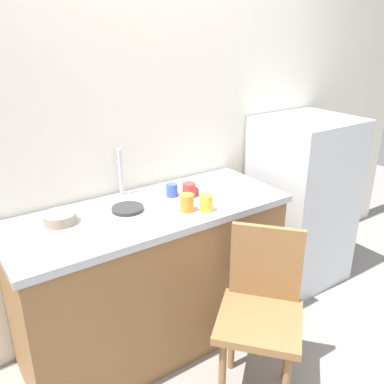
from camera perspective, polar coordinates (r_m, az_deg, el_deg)
back_wall at (r=2.54m, az=-5.11°, el=8.87°), size 4.80×0.10×2.45m
cabinet_base at (r=2.47m, az=-5.57°, el=-11.98°), size 1.50×0.60×0.84m
countertop at (r=2.25m, az=-5.98°, el=-2.61°), size 1.54×0.64×0.04m
faucet at (r=2.39m, az=-9.81°, el=2.68°), size 0.02×0.02×0.27m
refrigerator at (r=3.10m, az=14.72°, el=-1.28°), size 0.63×0.58×1.22m
chair at (r=2.15m, az=9.51°, el=-15.54°), size 0.56×0.56×0.89m
dish_tray at (r=2.43m, az=3.96°, el=0.51°), size 0.28×0.20×0.05m
terracotta_bowl at (r=2.15m, az=-17.74°, el=-3.45°), size 0.16×0.16×0.05m
hotplate at (r=2.22m, az=-8.86°, el=-2.29°), size 0.17×0.17×0.02m
cup_red at (r=2.36m, az=-0.40°, el=0.28°), size 0.08×0.08×0.08m
cup_blue at (r=2.37m, az=-2.80°, el=0.28°), size 0.07×0.07×0.07m
cup_orange at (r=2.17m, az=-0.73°, el=-1.50°), size 0.07×0.07×0.09m
cup_yellow at (r=2.18m, az=1.97°, el=-1.53°), size 0.07×0.07×0.09m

